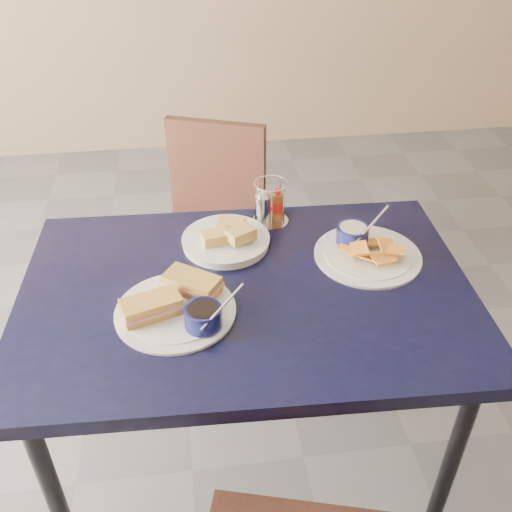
{
  "coord_description": "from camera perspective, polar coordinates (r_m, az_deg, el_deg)",
  "views": [
    {
      "loc": [
        -0.32,
        -1.12,
        1.68
      ],
      "look_at": [
        -0.16,
        0.05,
        0.82
      ],
      "focal_mm": 40.0,
      "sensor_mm": 36.0,
      "label": 1
    }
  ],
  "objects": [
    {
      "name": "bread_basket",
      "position": [
        1.62,
        -2.95,
        1.68
      ],
      "size": [
        0.25,
        0.25,
        0.07
      ],
      "color": "white",
      "rests_on": "dining_table"
    },
    {
      "name": "ground",
      "position": [
        2.05,
        4.79,
        -19.42
      ],
      "size": [
        6.0,
        6.0,
        0.0
      ],
      "primitive_type": "plane",
      "color": "#57585D",
      "rests_on": "ground"
    },
    {
      "name": "chair_far",
      "position": [
        2.3,
        -5.12,
        4.21
      ],
      "size": [
        0.5,
        0.5,
        0.83
      ],
      "color": "black",
      "rests_on": "ground"
    },
    {
      "name": "sandwich_plate",
      "position": [
        1.4,
        -7.71,
        -4.83
      ],
      "size": [
        0.31,
        0.3,
        0.12
      ],
      "color": "white",
      "rests_on": "dining_table"
    },
    {
      "name": "dining_table",
      "position": [
        1.52,
        -0.92,
        -5.23
      ],
      "size": [
        1.2,
        0.82,
        0.75
      ],
      "color": "black",
      "rests_on": "ground"
    },
    {
      "name": "condiment_caddy",
      "position": [
        1.7,
        1.29,
        5.05
      ],
      "size": [
        0.11,
        0.11,
        0.14
      ],
      "color": "silver",
      "rests_on": "dining_table"
    },
    {
      "name": "plantain_plate",
      "position": [
        1.61,
        10.7,
        0.78
      ],
      "size": [
        0.3,
        0.3,
        0.12
      ],
      "color": "white",
      "rests_on": "dining_table"
    }
  ]
}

